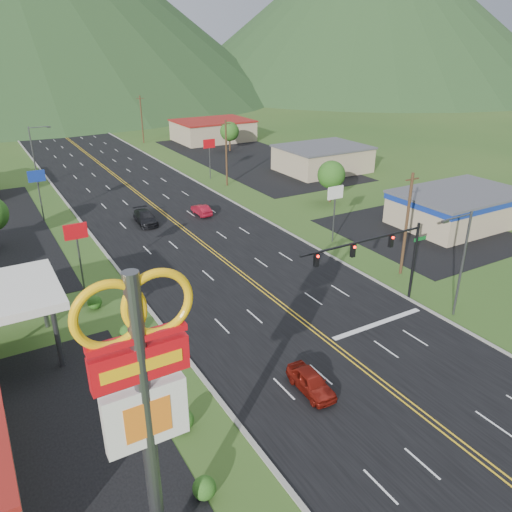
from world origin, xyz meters
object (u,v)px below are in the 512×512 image
traffic_signal (381,251)px  car_dark_mid (145,218)px  pylon_sign (143,388)px  streetlight_west (35,152)px  car_red_near (311,382)px  car_red_far (201,210)px  streetlight_east (461,258)px

traffic_signal → car_dark_mid: size_ratio=2.50×
pylon_sign → car_dark_mid: bearing=72.1°
streetlight_west → car_red_near: size_ratio=2.20×
streetlight_west → car_dark_mid: (8.37, -25.68, -4.42)m
pylon_sign → car_red_near: pylon_sign is taller
streetlight_west → car_red_near: streetlight_west is taller
streetlight_west → car_dark_mid: 27.37m
pylon_sign → traffic_signal: (23.48, 12.00, -3.97)m
pylon_sign → streetlight_west: pylon_sign is taller
traffic_signal → car_red_far: size_ratio=3.30×
pylon_sign → traffic_signal: pylon_sign is taller
traffic_signal → streetlight_west: bearing=108.0°
streetlight_east → pylon_sign: bearing=-164.2°
car_dark_mid → car_red_far: car_dark_mid is taller
traffic_signal → car_red_far: (-2.39, 29.97, -4.67)m
car_dark_mid → streetlight_east: bearing=-63.2°
pylon_sign → car_red_near: size_ratio=3.42×
traffic_signal → car_red_near: 13.44m
pylon_sign → traffic_signal: bearing=27.1°
traffic_signal → car_red_far: 30.43m
traffic_signal → car_red_near: traffic_signal is taller
car_dark_mid → car_red_far: size_ratio=1.32×
streetlight_west → traffic_signal: bearing=-72.0°
traffic_signal → car_dark_mid: (-9.80, 30.32, -4.57)m
pylon_sign → car_red_far: bearing=63.3°
car_red_near → streetlight_west: bearing=98.5°
pylon_sign → car_dark_mid: (13.69, 42.32, -8.54)m
car_red_near → car_dark_mid: car_dark_mid is taller
car_red_near → car_red_far: 37.03m
pylon_sign → car_red_far: pylon_sign is taller
streetlight_east → car_dark_mid: 37.51m
car_red_far → streetlight_west: bearing=-58.5°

